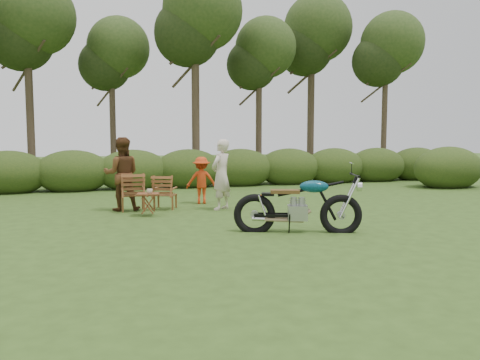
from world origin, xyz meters
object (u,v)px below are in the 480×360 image
object	(u,v)px
motorcycle	(297,232)
adult_b	(123,210)
side_table	(148,205)
cup	(150,191)
lawn_chair_left	(133,211)
child	(202,203)
lawn_chair_right	(165,209)
adult_a	(221,210)

from	to	relation	value
motorcycle	adult_b	bearing A→B (deg)	149.41
side_table	cup	xyz separation A→B (m)	(0.04, -0.01, 0.32)
lawn_chair_left	child	xyz separation A→B (m)	(1.91, 0.72, 0.00)
motorcycle	child	bearing A→B (deg)	121.90
lawn_chair_right	cup	bearing A→B (deg)	85.50
cup	adult_b	xyz separation A→B (m)	(-0.55, 1.03, -0.58)
motorcycle	cup	world-z (taller)	motorcycle
side_table	adult_a	distance (m)	1.92
child	cup	bearing A→B (deg)	56.59
motorcycle	cup	bearing A→B (deg)	152.76
child	adult_b	bearing A→B (deg)	26.58
lawn_chair_left	child	world-z (taller)	child
adult_a	child	bearing A→B (deg)	-118.54
motorcycle	lawn_chair_right	distance (m)	4.19
adult_a	adult_b	xyz separation A→B (m)	(-2.38, 0.62, 0.00)
side_table	adult_b	xyz separation A→B (m)	(-0.51, 1.02, -0.26)
lawn_chair_left	adult_b	distance (m)	0.27
motorcycle	lawn_chair_right	bearing A→B (deg)	138.62
lawn_chair_right	child	xyz separation A→B (m)	(1.10, 0.66, 0.00)
motorcycle	adult_a	bearing A→B (deg)	122.22
lawn_chair_left	cup	xyz separation A→B (m)	(0.30, -0.91, 0.58)
adult_a	child	distance (m)	1.24
side_table	child	world-z (taller)	child
motorcycle	lawn_chair_left	bearing A→B (deg)	147.93
lawn_chair_left	side_table	distance (m)	0.98
lawn_chair_right	child	world-z (taller)	child
lawn_chair_left	cup	bearing A→B (deg)	110.80
motorcycle	adult_b	size ratio (longest dim) A/B	1.27
adult_b	child	xyz separation A→B (m)	(2.15, 0.60, 0.00)
side_table	cup	size ratio (longest dim) A/B	3.94
motorcycle	child	size ratio (longest dim) A/B	1.80
lawn_chair_right	lawn_chair_left	distance (m)	0.81
side_table	adult_a	xyz separation A→B (m)	(1.86, 0.40, -0.26)
child	adult_a	bearing A→B (deg)	111.33
motorcycle	adult_b	world-z (taller)	adult_b
lawn_chair_left	adult_b	bearing A→B (deg)	-23.44
cup	adult_b	distance (m)	1.31
lawn_chair_right	child	size ratio (longest dim) A/B	0.67
adult_a	adult_b	world-z (taller)	adult_b
cup	adult_b	bearing A→B (deg)	118.04
side_table	lawn_chair_left	bearing A→B (deg)	106.51
motorcycle	side_table	bearing A→B (deg)	153.05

